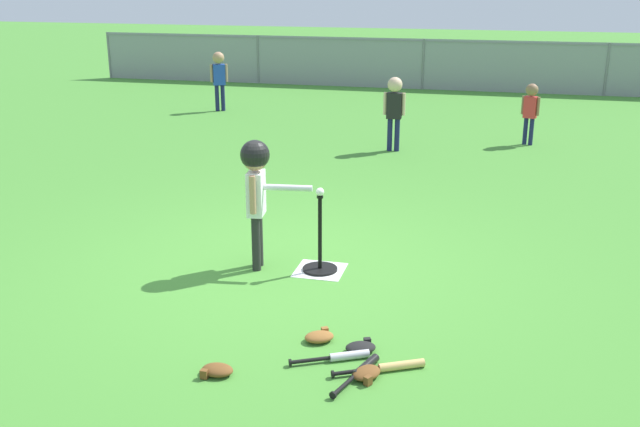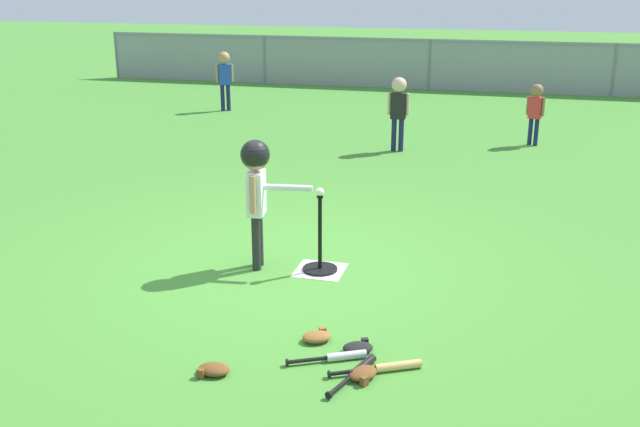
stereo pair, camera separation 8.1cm
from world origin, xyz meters
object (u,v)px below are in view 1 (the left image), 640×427
(glove_near_bats, at_px, (319,337))
(batter_child, at_px, (256,178))
(batting_tee, at_px, (320,258))
(baseball_on_tee, at_px, (320,192))
(spare_bat_silver, at_px, (341,357))
(spare_bat_wood, at_px, (392,367))
(fielder_near_right, at_px, (394,104))
(glove_tossed_aside, at_px, (367,373))
(spare_bat_black, at_px, (361,370))
(fielder_deep_center, at_px, (531,106))
(glove_by_plate, at_px, (217,370))
(fielder_deep_right, at_px, (219,73))
(glove_outfield_drop, at_px, (361,347))

(glove_near_bats, bearing_deg, batter_child, 125.46)
(batting_tee, xyz_separation_m, batter_child, (-0.57, -0.07, 0.74))
(baseball_on_tee, distance_m, glove_near_bats, 1.54)
(spare_bat_silver, bearing_deg, spare_bat_wood, -7.86)
(batter_child, bearing_deg, baseball_on_tee, 7.00)
(fielder_near_right, bearing_deg, batter_child, -95.97)
(spare_bat_wood, bearing_deg, baseball_on_tee, 119.41)
(spare_bat_silver, distance_m, glove_tossed_aside, 0.29)
(glove_near_bats, bearing_deg, batting_tee, 103.72)
(spare_bat_black, xyz_separation_m, glove_tossed_aside, (0.04, -0.04, 0.01))
(spare_bat_wood, relative_size, spare_bat_black, 1.08)
(fielder_deep_center, bearing_deg, spare_bat_silver, -100.89)
(batting_tee, distance_m, glove_by_plate, 1.97)
(baseball_on_tee, xyz_separation_m, fielder_deep_right, (-3.85, 7.41, -0.02))
(fielder_deep_right, height_order, spare_bat_black, fielder_deep_right)
(fielder_deep_center, height_order, glove_tossed_aside, fielder_deep_center)
(spare_bat_silver, height_order, glove_near_bats, glove_near_bats)
(baseball_on_tee, relative_size, fielder_deep_right, 0.06)
(baseball_on_tee, distance_m, fielder_deep_center, 6.11)
(baseball_on_tee, distance_m, batter_child, 0.58)
(spare_bat_wood, xyz_separation_m, glove_tossed_aside, (-0.15, -0.14, 0.01))
(glove_by_plate, bearing_deg, fielder_near_right, 88.42)
(glove_by_plate, height_order, glove_outfield_drop, same)
(spare_bat_wood, relative_size, glove_near_bats, 2.26)
(baseball_on_tee, relative_size, batter_child, 0.06)
(glove_by_plate, height_order, glove_near_bats, same)
(batting_tee, bearing_deg, spare_bat_silver, -70.96)
(spare_bat_silver, distance_m, glove_outfield_drop, 0.19)
(fielder_near_right, bearing_deg, glove_outfield_drop, -83.59)
(glove_by_plate, xyz_separation_m, glove_tossed_aside, (1.00, 0.21, 0.00))
(spare_bat_wood, bearing_deg, glove_near_bats, 153.42)
(spare_bat_silver, distance_m, spare_bat_wood, 0.37)
(glove_by_plate, distance_m, glove_tossed_aside, 1.02)
(batting_tee, xyz_separation_m, baseball_on_tee, (-0.00, 0.00, 0.64))
(fielder_near_right, distance_m, spare_bat_black, 6.65)
(fielder_near_right, xyz_separation_m, spare_bat_silver, (0.59, -6.42, -0.69))
(spare_bat_black, distance_m, glove_by_plate, 0.98)
(batter_child, height_order, glove_outfield_drop, batter_child)
(spare_bat_silver, bearing_deg, fielder_near_right, 95.26)
(fielder_near_right, distance_m, fielder_deep_right, 4.58)
(fielder_deep_right, xyz_separation_m, glove_outfield_drop, (4.50, -8.81, -0.70))
(glove_tossed_aside, bearing_deg, batting_tee, 113.38)
(spare_bat_wood, bearing_deg, fielder_near_right, 98.44)
(spare_bat_wood, distance_m, glove_outfield_drop, 0.33)
(spare_bat_wood, distance_m, spare_bat_black, 0.22)
(fielder_deep_center, bearing_deg, glove_tossed_aside, -99.02)
(batting_tee, distance_m, batter_child, 0.94)
(spare_bat_silver, bearing_deg, spare_bat_black, -40.63)
(fielder_deep_center, xyz_separation_m, spare_bat_silver, (-1.41, -7.35, -0.59))
(fielder_deep_right, height_order, spare_bat_silver, fielder_deep_right)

